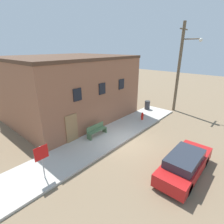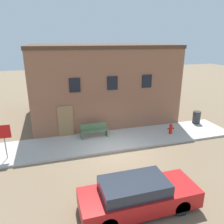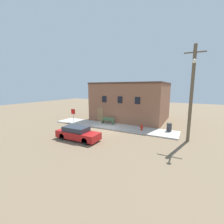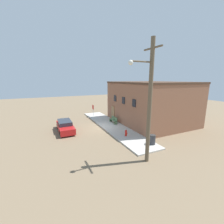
{
  "view_description": "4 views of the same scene",
  "coord_description": "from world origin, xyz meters",
  "px_view_note": "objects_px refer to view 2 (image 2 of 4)",
  "views": [
    {
      "loc": [
        -9.2,
        -6.75,
        6.68
      ],
      "look_at": [
        0.2,
        1.49,
        2.0
      ],
      "focal_mm": 28.0,
      "sensor_mm": 36.0,
      "label": 1
    },
    {
      "loc": [
        -3.42,
        -10.8,
        6.26
      ],
      "look_at": [
        0.2,
        1.49,
        2.0
      ],
      "focal_mm": 35.0,
      "sensor_mm": 36.0,
      "label": 2
    },
    {
      "loc": [
        9.26,
        -15.6,
        5.18
      ],
      "look_at": [
        0.2,
        1.49,
        2.0
      ],
      "focal_mm": 24.0,
      "sensor_mm": 36.0,
      "label": 3
    },
    {
      "loc": [
        17.7,
        -6.73,
        6.24
      ],
      "look_at": [
        0.2,
        1.49,
        2.0
      ],
      "focal_mm": 24.0,
      "sensor_mm": 36.0,
      "label": 4
    }
  ],
  "objects_px": {
    "fire_hydrant": "(171,129)",
    "trash_bin": "(197,117)",
    "parked_car": "(138,195)",
    "stop_sign": "(4,135)",
    "bench": "(94,130)"
  },
  "relations": [
    {
      "from": "fire_hydrant",
      "to": "parked_car",
      "type": "distance_m",
      "value": 7.51
    },
    {
      "from": "bench",
      "to": "trash_bin",
      "type": "bearing_deg",
      "value": 1.72
    },
    {
      "from": "fire_hydrant",
      "to": "bench",
      "type": "distance_m",
      "value": 5.21
    },
    {
      "from": "trash_bin",
      "to": "stop_sign",
      "type": "bearing_deg",
      "value": -173.08
    },
    {
      "from": "fire_hydrant",
      "to": "trash_bin",
      "type": "distance_m",
      "value": 3.17
    },
    {
      "from": "fire_hydrant",
      "to": "trash_bin",
      "type": "xyz_separation_m",
      "value": [
        2.93,
        1.2,
        0.11
      ]
    },
    {
      "from": "stop_sign",
      "to": "trash_bin",
      "type": "distance_m",
      "value": 13.29
    },
    {
      "from": "stop_sign",
      "to": "trash_bin",
      "type": "relative_size",
      "value": 2.06
    },
    {
      "from": "parked_car",
      "to": "stop_sign",
      "type": "bearing_deg",
      "value": 135.26
    },
    {
      "from": "bench",
      "to": "trash_bin",
      "type": "xyz_separation_m",
      "value": [
        8.05,
        0.24,
        0.01
      ]
    },
    {
      "from": "bench",
      "to": "trash_bin",
      "type": "relative_size",
      "value": 1.87
    },
    {
      "from": "fire_hydrant",
      "to": "bench",
      "type": "xyz_separation_m",
      "value": [
        -5.12,
        0.96,
        0.1
      ]
    },
    {
      "from": "parked_car",
      "to": "trash_bin",
      "type": "bearing_deg",
      "value": 41.79
    },
    {
      "from": "fire_hydrant",
      "to": "bench",
      "type": "height_order",
      "value": "bench"
    },
    {
      "from": "trash_bin",
      "to": "parked_car",
      "type": "distance_m",
      "value": 10.42
    }
  ]
}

